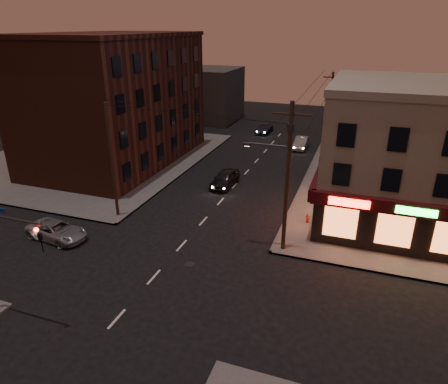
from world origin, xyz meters
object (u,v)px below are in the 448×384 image
at_px(sedan_near, 225,179).
at_px(fire_hydrant, 308,218).
at_px(suv_cross, 57,231).
at_px(sedan_mid, 301,143).
at_px(sedan_far, 264,128).

bearing_deg(sedan_near, fire_hydrant, -28.65).
xyz_separation_m(suv_cross, sedan_near, (8.01, 13.63, 0.11)).
distance_m(sedan_near, sedan_mid, 15.73).
xyz_separation_m(sedan_far, fire_hydrant, (10.12, -26.36, -0.10)).
height_order(suv_cross, fire_hydrant, suv_cross).
xyz_separation_m(sedan_near, sedan_far, (-1.47, 21.02, -0.11)).
distance_m(suv_cross, sedan_far, 35.26).
distance_m(sedan_far, fire_hydrant, 28.24).
distance_m(suv_cross, fire_hydrant, 18.62).
bearing_deg(sedan_mid, fire_hydrant, -78.06).
bearing_deg(suv_cross, sedan_mid, -16.66).
distance_m(suv_cross, sedan_mid, 31.35).
bearing_deg(sedan_mid, sedan_near, -106.51).
distance_m(sedan_mid, fire_hydrant, 20.71).
distance_m(sedan_near, sedan_far, 21.07).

